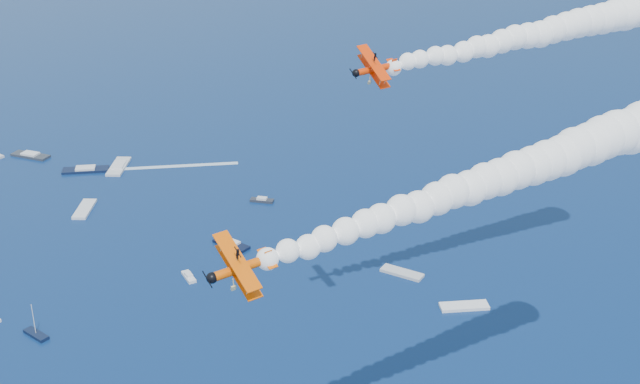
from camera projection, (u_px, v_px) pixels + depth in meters
biplane_lead at (375, 69)px, 131.09m from camera, size 8.55×10.62×8.88m
biplane_trail at (241, 268)px, 91.88m from camera, size 8.53×10.31×8.72m
smoke_trail_lead at (560, 29)px, 143.43m from camera, size 72.63×17.84×12.60m
smoke_trail_trail at (493, 179)px, 106.95m from camera, size 72.21×9.39×12.60m
spectator_boats at (50, 242)px, 206.15m from camera, size 228.50×168.97×0.70m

